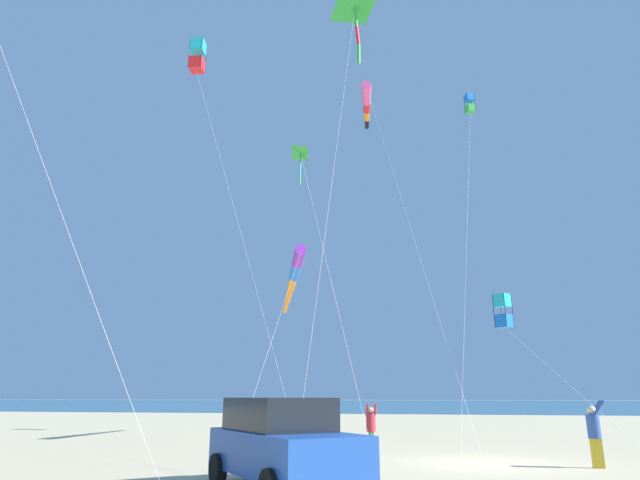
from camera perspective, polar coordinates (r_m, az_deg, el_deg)
ground_plane at (r=17.48m, az=17.12°, el=-21.88°), size 600.00×600.00×0.00m
ocean_water_strip at (r=182.35m, az=12.95°, el=-16.60°), size 240.00×600.00×0.01m
parked_car at (r=12.06m, az=-4.08°, el=-20.73°), size 4.47×4.21×1.85m
person_adult_flyer at (r=17.41m, az=27.29°, el=-17.64°), size 0.42×0.53×1.78m
person_child_green_jacket at (r=19.61m, az=5.48°, el=-19.16°), size 0.56×0.48×1.66m
kite_box_small_distant at (r=33.92m, az=15.71°, el=13.81°), size 10.76×2.59×19.25m
kite_delta_red_high_left at (r=20.86m, az=-2.00°, el=9.09°), size 6.19×3.82×11.18m
kite_windsock_long_streamer_right at (r=36.89m, az=5.01°, el=14.59°), size 15.97×5.23×21.45m
kite_box_yellow_midlevel at (r=32.86m, az=-12.97°, el=18.62°), size 5.02×7.86×21.49m
kite_windsock_purple_drifting at (r=26.80m, az=-2.78°, el=-3.74°), size 17.57×3.78×8.62m
kite_delta_magenta_far_left at (r=27.19m, az=3.86°, el=23.49°), size 8.52×2.53×19.92m
kite_box_rainbow_low_near at (r=20.35m, az=19.00°, el=-7.19°), size 4.26×3.48×5.42m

